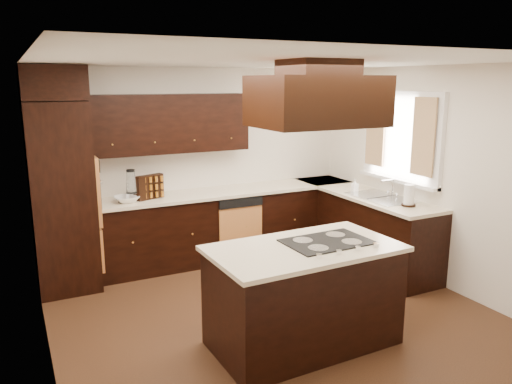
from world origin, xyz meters
TOP-DOWN VIEW (x-y plane):
  - floor at (0.00, 0.00)m, footprint 4.20×4.20m
  - ceiling at (0.00, 0.00)m, footprint 4.20×4.20m
  - wall_back at (0.00, 2.11)m, footprint 4.20×0.02m
  - wall_front at (0.00, -2.11)m, footprint 4.20×0.02m
  - wall_left at (-2.11, 0.00)m, footprint 0.02×4.20m
  - wall_right at (2.11, 0.00)m, footprint 0.02×4.20m
  - oven_column at (-1.78, 1.71)m, footprint 0.65×0.75m
  - wall_oven_face at (-1.43, 1.71)m, footprint 0.05×0.62m
  - base_cabinets_back at (0.03, 1.80)m, footprint 2.93×0.60m
  - base_cabinets_right at (1.80, 0.90)m, footprint 0.60×2.40m
  - countertop_back at (0.03, 1.79)m, footprint 2.93×0.63m
  - countertop_right at (1.79, 0.90)m, footprint 0.63×2.40m
  - upper_cabinets at (-0.43, 1.93)m, footprint 2.00×0.34m
  - dishwasher_front at (0.33, 1.50)m, footprint 0.60×0.05m
  - window_frame at (2.07, 0.55)m, footprint 0.06×1.32m
  - window_pane at (2.10, 0.55)m, footprint 0.00×1.20m
  - curtain_left at (2.01, 0.13)m, footprint 0.02×0.34m
  - curtain_right at (2.01, 0.97)m, footprint 0.02×0.34m
  - sink_rim at (1.80, 0.55)m, footprint 0.52×0.84m
  - island at (-0.03, -0.61)m, footprint 1.62×0.91m
  - island_top at (-0.03, -0.61)m, footprint 1.68×0.97m
  - cooktop at (0.21, -0.61)m, footprint 0.77×0.52m
  - range_hood at (0.10, -0.55)m, footprint 1.05×0.72m
  - hood_duct at (0.10, -0.55)m, footprint 0.55×0.50m
  - blender_base at (-0.99, 1.74)m, footprint 0.15×0.15m
  - blender_pitcher at (-0.99, 1.74)m, footprint 0.13×0.13m
  - spice_rack at (-0.77, 1.76)m, footprint 0.36×0.21m
  - mixing_bowl at (-1.06, 1.72)m, footprint 0.30×0.30m
  - soap_bottle at (1.72, 0.98)m, footprint 0.08×0.08m
  - paper_towel at (1.79, 0.07)m, footprint 0.13×0.13m

SIDE VIEW (x-z plane):
  - floor at x=0.00m, z-range -0.02..0.00m
  - dishwasher_front at x=0.33m, z-range 0.04..0.76m
  - base_cabinets_back at x=0.03m, z-range 0.00..0.88m
  - base_cabinets_right at x=1.80m, z-range 0.00..0.88m
  - island at x=-0.03m, z-range 0.00..0.88m
  - countertop_back at x=0.03m, z-range 0.88..0.92m
  - countertop_right at x=1.79m, z-range 0.88..0.92m
  - island_top at x=-0.03m, z-range 0.88..0.92m
  - sink_rim at x=1.80m, z-range 0.92..0.93m
  - cooktop at x=0.21m, z-range 0.92..0.93m
  - mixing_bowl at x=-1.06m, z-range 0.92..0.99m
  - blender_base at x=-0.99m, z-range 0.92..1.02m
  - soap_bottle at x=1.72m, z-range 0.92..1.08m
  - paper_towel at x=1.79m, z-range 0.92..1.17m
  - oven_column at x=-1.78m, z-range 0.00..2.12m
  - spice_rack at x=-0.77m, z-range 0.92..1.22m
  - wall_oven_face at x=-1.43m, z-range 0.73..1.51m
  - blender_pitcher at x=-0.99m, z-range 1.02..1.28m
  - wall_back at x=0.00m, z-range 0.00..2.50m
  - wall_front at x=0.00m, z-range 0.00..2.50m
  - wall_left at x=-2.11m, z-range 0.00..2.50m
  - wall_right at x=2.11m, z-range 0.00..2.50m
  - window_frame at x=2.07m, z-range 1.09..2.21m
  - window_pane at x=2.10m, z-range 1.15..2.15m
  - curtain_left at x=2.01m, z-range 1.25..2.15m
  - curtain_right at x=2.01m, z-range 1.25..2.15m
  - upper_cabinets at x=-0.43m, z-range 1.45..2.17m
  - range_hood at x=0.10m, z-range 1.95..2.37m
  - hood_duct at x=0.10m, z-range 2.37..2.50m
  - ceiling at x=0.00m, z-range 2.50..2.52m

